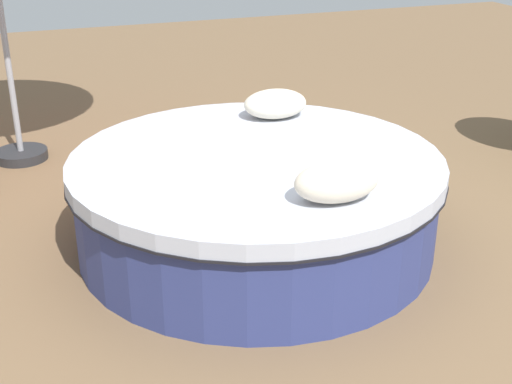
{
  "coord_description": "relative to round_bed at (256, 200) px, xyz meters",
  "views": [
    {
      "loc": [
        -1.41,
        -3.82,
        2.16
      ],
      "look_at": [
        0.0,
        0.0,
        0.37
      ],
      "focal_mm": 49.14,
      "sensor_mm": 36.0,
      "label": 1
    }
  ],
  "objects": [
    {
      "name": "throw_pillow_1",
      "position": [
        0.4,
        0.69,
        0.4
      ],
      "size": [
        0.46,
        0.34,
        0.2
      ],
      "primitive_type": "ellipsoid",
      "color": "beige",
      "rests_on": "round_bed"
    },
    {
      "name": "round_bed",
      "position": [
        0.0,
        0.0,
        0.0
      ],
      "size": [
        2.35,
        2.35,
        0.61
      ],
      "color": "navy",
      "rests_on": "ground_plane"
    },
    {
      "name": "ground_plane",
      "position": [
        0.0,
        0.0,
        -0.31
      ],
      "size": [
        16.0,
        16.0,
        0.0
      ],
      "primitive_type": "plane",
      "color": "brown"
    },
    {
      "name": "throw_pillow_0",
      "position": [
        0.17,
        -0.76,
        0.41
      ],
      "size": [
        0.47,
        0.31,
        0.21
      ],
      "primitive_type": "ellipsoid",
      "color": "beige",
      "rests_on": "round_bed"
    }
  ]
}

